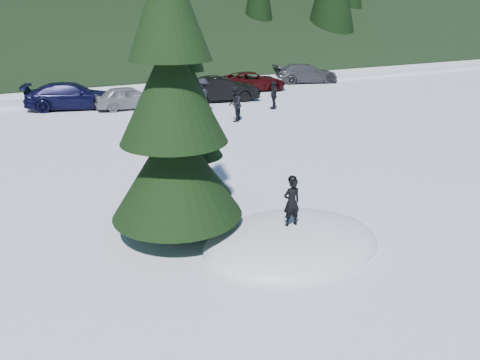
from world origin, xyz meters
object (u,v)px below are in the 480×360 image
adult_0 (235,104)px  car_6 (252,81)px  car_7 (306,73)px  car_5 (221,89)px  child_skier (292,202)px  adult_2 (203,95)px  car_4 (129,97)px  spruce_tall (173,104)px  car_3 (72,96)px  adult_1 (274,95)px  spruce_short (191,137)px

adult_0 → car_6: size_ratio=0.37×
adult_0 → car_7: 14.85m
adult_0 → car_5: 5.76m
adult_0 → car_6: adult_0 is taller
child_skier → car_5: 19.27m
adult_2 → car_5: size_ratio=0.40×
car_4 → car_6: car_4 is taller
spruce_tall → car_3: spruce_tall is taller
child_skier → car_7: bearing=-122.0°
spruce_tall → adult_1: 16.73m
spruce_short → child_skier: size_ratio=4.54×
car_3 → adult_2: bearing=-110.3°
spruce_short → adult_2: bearing=64.1°
spruce_tall → car_4: bearing=77.8°
car_7 → child_skier: bearing=161.1°
child_skier → car_7: child_skier is taller
child_skier → adult_1: bearing=-116.2°
spruce_short → child_skier: bearing=-69.2°
adult_2 → child_skier: bearing=21.0°
car_4 → car_6: (9.59, 2.35, -0.01)m
adult_0 → car_5: bearing=-161.9°
car_4 → car_3: bearing=65.2°
spruce_tall → car_7: spruce_tall is taller
adult_0 → adult_2: 2.91m
spruce_tall → child_skier: spruce_tall is taller
adult_2 → car_4: 4.44m
car_5 → car_7: 10.32m
child_skier → car_3: bearing=-80.6°
adult_1 → car_7: (7.97, 7.72, -0.06)m
spruce_tall → car_7: size_ratio=1.70×
car_4 → car_6: size_ratio=0.82×
adult_1 → adult_2: (-3.92, 1.12, 0.14)m
car_5 → spruce_tall: bearing=162.3°
child_skier → car_4: bearing=-89.2°
adult_0 → car_4: bearing=-108.9°
adult_1 → car_3: adult_1 is taller
car_7 → car_4: bearing=121.9°
adult_2 → car_3: (-6.21, 4.48, -0.18)m
spruce_short → car_7: 25.94m
adult_2 → car_6: (6.23, 5.25, -0.28)m
car_4 → car_5: size_ratio=0.84×
car_7 → car_5: bearing=131.4°
child_skier → adult_1: (8.64, 14.23, -0.28)m
child_skier → car_5: size_ratio=0.25×
child_skier → adult_2: 16.06m
child_skier → car_5: child_skier is taller
spruce_short → car_7: bearing=46.6°
car_7 → adult_2: bearing=137.3°
car_6 → spruce_short: bearing=160.7°
adult_2 → car_4: (-3.35, 2.90, -0.27)m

